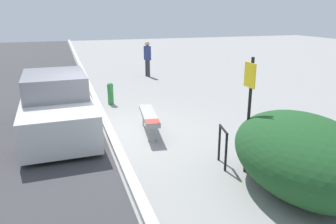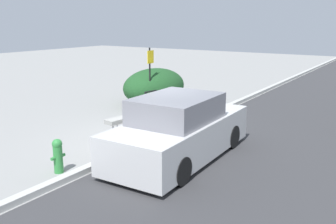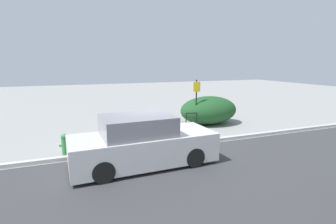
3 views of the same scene
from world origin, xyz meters
name	(u,v)px [view 3 (image 3 of 3)]	position (x,y,z in m)	size (l,w,h in m)	color
ground_plane	(153,149)	(0.00, 0.00, 0.00)	(60.00, 60.00, 0.00)	gray
curb	(153,148)	(0.00, 0.00, 0.07)	(60.00, 0.20, 0.13)	#B7B7B2
bench	(150,129)	(0.23, 1.00, 0.49)	(1.75, 0.57, 0.56)	#99999E
bike_rack	(191,119)	(2.53, 1.96, 0.50)	(0.55, 0.16, 0.83)	black
sign_post	(196,99)	(2.92, 2.26, 1.38)	(0.36, 0.08, 2.30)	black
fire_hydrant	(65,144)	(-2.94, 0.47, 0.41)	(0.36, 0.22, 0.77)	#338C3F
shrub_hedge	(209,110)	(3.90, 2.77, 0.71)	(2.99, 2.05, 1.41)	#1E4C23
parked_car_near	(142,143)	(-0.74, -1.26, 0.69)	(4.38, 1.86, 1.55)	black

